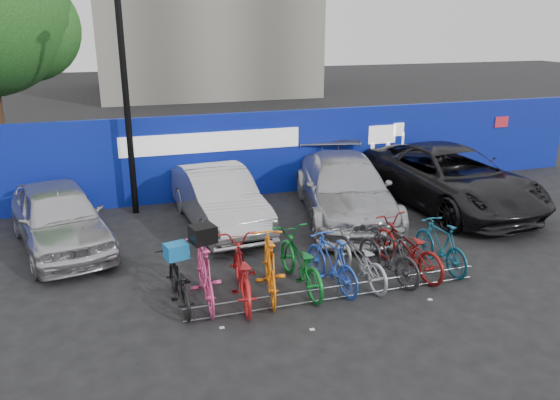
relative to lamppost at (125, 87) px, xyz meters
name	(u,v)px	position (x,y,z in m)	size (l,w,h in m)	color
ground	(325,285)	(3.20, -5.40, -3.27)	(100.00, 100.00, 0.00)	black
hoarding	(247,154)	(3.21, 0.60, -2.07)	(22.00, 0.18, 2.40)	navy
lamppost	(125,87)	(0.00, 0.00, 0.00)	(0.25, 0.50, 6.11)	black
bike_rack	(338,292)	(3.20, -6.00, -3.11)	(5.60, 0.03, 0.30)	#595B60
car_0	(59,217)	(-1.70, -1.91, -2.55)	(1.70, 4.23, 1.44)	#B9B9BE
car_1	(219,198)	(1.92, -1.60, -2.57)	(1.49, 4.28, 1.41)	#A8A8AD
car_2	(345,188)	(5.12, -1.95, -2.51)	(2.13, 5.24, 1.52)	#AEAEB3
car_3	(449,177)	(8.16, -1.98, -2.47)	(2.66, 5.78, 1.61)	black
bike_0	(178,282)	(0.44, -5.32, -2.82)	(0.60, 1.73, 0.91)	black
bike_1	(205,272)	(0.91, -5.34, -2.69)	(0.55, 1.93, 1.16)	#E54585
bike_2	(241,272)	(1.55, -5.44, -2.73)	(0.72, 2.07, 1.09)	#AF1B1D
bike_3	(270,266)	(2.09, -5.42, -2.69)	(0.55, 1.93, 1.16)	orange
bike_4	(300,262)	(2.70, -5.33, -2.74)	(0.71, 2.04, 1.07)	#0F6B26
bike_5	(332,262)	(3.27, -5.50, -2.75)	(0.49, 1.73, 1.04)	blue
bike_6	(359,259)	(3.87, -5.44, -2.78)	(0.65, 1.85, 0.97)	#999B9F
bike_7	(388,254)	(4.46, -5.50, -2.74)	(0.50, 1.75, 1.05)	#2A292C
bike_8	(407,247)	(4.96, -5.33, -2.73)	(0.71, 2.05, 1.08)	maroon
bike_9	(441,245)	(5.70, -5.39, -2.76)	(0.48, 1.71, 1.03)	navy
cargo_crate	(176,251)	(0.44, -5.32, -2.23)	(0.38, 0.29, 0.27)	#1467AC
cargo_topcase	(203,234)	(0.91, -5.34, -1.96)	(0.41, 0.37, 0.30)	black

